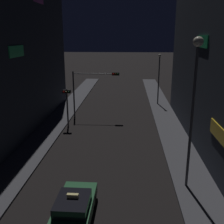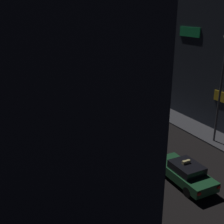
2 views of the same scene
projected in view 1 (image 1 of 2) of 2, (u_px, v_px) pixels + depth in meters
sidewalk_left at (60, 118)px, 30.06m from camera, size 2.63×56.10×0.13m
sidewalk_right at (166, 120)px, 29.34m from camera, size 2.63×56.10×0.13m
taxi at (74, 209)px, 13.25m from camera, size 1.85×4.47×1.62m
traffic_light_overhead at (91, 84)px, 29.58m from camera, size 5.17×0.42×5.23m
traffic_light_left_kerb at (67, 100)px, 26.75m from camera, size 0.80×0.42×3.90m
street_lamp_near_block at (194, 87)px, 14.81m from camera, size 0.55×0.55×8.83m
street_lamp_far_block at (159, 74)px, 35.18m from camera, size 0.38×0.38×6.58m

